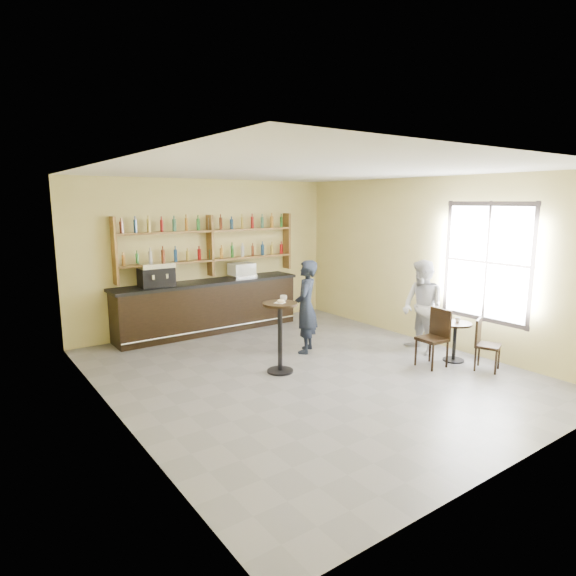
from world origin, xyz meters
TOP-DOWN VIEW (x-y plane):
  - floor at (0.00, 0.00)m, footprint 7.00×7.00m
  - ceiling at (0.00, 0.00)m, footprint 7.00×7.00m
  - wall_back at (0.00, 3.50)m, footprint 7.00×0.00m
  - wall_front at (0.00, -3.50)m, footprint 7.00×0.00m
  - wall_left at (-3.00, 0.00)m, footprint 0.00×7.00m
  - wall_right at (3.00, 0.00)m, footprint 0.00×7.00m
  - window_pane at (2.99, -1.20)m, footprint 0.00×2.00m
  - window_frame at (2.99, -1.20)m, footprint 0.04×1.70m
  - shelf_unit at (0.00, 3.37)m, footprint 4.00×0.26m
  - liquor_bottles at (0.00, 3.37)m, footprint 3.68×0.10m
  - bar_counter at (-0.19, 3.15)m, footprint 4.03×0.79m
  - espresso_machine at (-1.29, 3.15)m, footprint 0.66×0.44m
  - pastry_case at (0.63, 3.15)m, footprint 0.53×0.43m
  - pedestal_table at (-0.36, 0.24)m, footprint 0.63×0.63m
  - napkin at (-0.36, 0.24)m, footprint 0.21×0.21m
  - donut at (-0.35, 0.23)m, footprint 0.16×0.16m
  - cup_pedestal at (-0.22, 0.34)m, footprint 0.12×0.12m
  - man_main at (0.64, 0.85)m, footprint 0.73×0.72m
  - cafe_table at (2.42, -1.06)m, footprint 0.68×0.68m
  - cup_cafe at (2.47, -1.06)m, footprint 0.12×0.12m
  - chair_west at (1.87, -1.01)m, footprint 0.44×0.44m
  - chair_south at (2.47, -1.66)m, footprint 0.48×0.48m
  - patron_second at (2.34, -0.41)m, footprint 0.81×0.95m

SIDE VIEW (x-z plane):
  - floor at x=0.00m, z-range 0.00..0.00m
  - cafe_table at x=2.42m, z-range 0.00..0.69m
  - chair_south at x=2.47m, z-range 0.00..0.85m
  - chair_west at x=1.87m, z-range 0.00..0.97m
  - bar_counter at x=-0.19m, z-range 0.00..1.09m
  - pedestal_table at x=-0.36m, z-range 0.00..1.15m
  - cup_cafe at x=2.47m, z-range 0.69..0.77m
  - man_main at x=0.64m, z-range 0.00..1.70m
  - patron_second at x=2.34m, z-range 0.00..1.70m
  - napkin at x=-0.36m, z-range 1.15..1.16m
  - donut at x=-0.35m, z-range 1.16..1.20m
  - cup_pedestal at x=-0.22m, z-range 1.15..1.24m
  - pastry_case at x=0.63m, z-range 1.09..1.41m
  - espresso_machine at x=-1.29m, z-range 1.09..1.55m
  - wall_back at x=0.00m, z-range -1.90..5.10m
  - wall_front at x=0.00m, z-range -1.90..5.10m
  - wall_left at x=-3.00m, z-range -1.90..5.10m
  - wall_right at x=3.00m, z-range -1.90..5.10m
  - window_frame at x=2.99m, z-range 0.65..2.75m
  - window_pane at x=2.99m, z-range 0.70..2.70m
  - shelf_unit at x=0.00m, z-range 1.11..2.51m
  - liquor_bottles at x=0.00m, z-range 1.48..2.48m
  - ceiling at x=0.00m, z-range 3.20..3.20m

